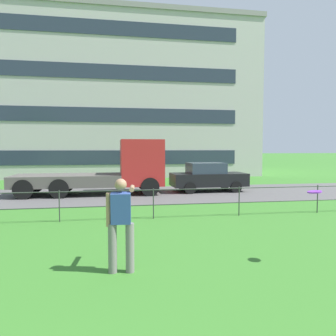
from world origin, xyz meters
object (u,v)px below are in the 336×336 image
at_px(flatbed_truck_far_left, 112,170).
at_px(frisbee, 315,192).
at_px(person_thrower, 121,222).
at_px(apartment_building_background, 78,100).
at_px(car_black_far_right, 208,177).

bearing_deg(flatbed_truck_far_left, frisbee, -69.38).
height_order(person_thrower, apartment_building_background, apartment_building_background).
distance_m(flatbed_truck_far_left, apartment_building_background, 15.01).
relative_size(frisbee, apartment_building_background, 0.01).
height_order(frisbee, apartment_building_background, apartment_building_background).
xyz_separation_m(person_thrower, car_black_far_right, (4.84, 10.64, -0.17)).
height_order(person_thrower, car_black_far_right, person_thrower).
distance_m(person_thrower, car_black_far_right, 11.69).
bearing_deg(frisbee, apartment_building_background, 106.25).
height_order(frisbee, car_black_far_right, car_black_far_right).
distance_m(person_thrower, frisbee, 3.82).
xyz_separation_m(car_black_far_right, apartment_building_background, (-8.14, 13.48, 5.90)).
bearing_deg(flatbed_truck_far_left, person_thrower, -88.74).
height_order(car_black_far_right, apartment_building_background, apartment_building_background).
distance_m(person_thrower, flatbed_truck_far_left, 10.48).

